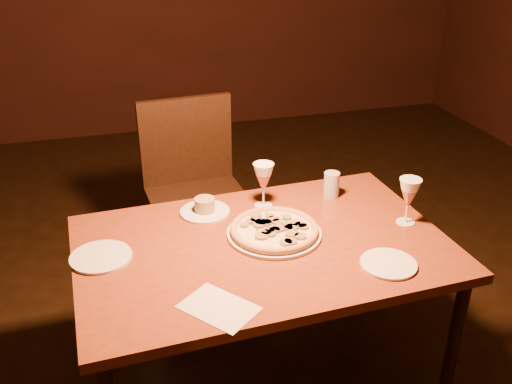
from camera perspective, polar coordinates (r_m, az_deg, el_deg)
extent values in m
cube|color=maroon|center=(2.08, 0.68, -5.59)|extent=(1.37, 0.91, 0.04)
cylinder|color=black|center=(2.51, -15.73, -10.31)|extent=(0.05, 0.05, 0.68)
cylinder|color=black|center=(2.29, 18.98, -15.03)|extent=(0.05, 0.05, 0.68)
cylinder|color=black|center=(2.78, 10.13, -5.74)|extent=(0.05, 0.05, 0.68)
cube|color=black|center=(2.82, -5.69, -1.05)|extent=(0.50, 0.50, 0.04)
cube|color=black|center=(2.91, -7.01, 5.14)|extent=(0.47, 0.07, 0.45)
cylinder|color=black|center=(2.76, -8.28, -8.24)|extent=(0.04, 0.04, 0.48)
cylinder|color=black|center=(3.08, -9.81, -4.39)|extent=(0.04, 0.04, 0.48)
cylinder|color=black|center=(2.84, -0.72, -6.83)|extent=(0.04, 0.04, 0.48)
cylinder|color=black|center=(3.15, -3.01, -3.23)|extent=(0.04, 0.04, 0.48)
cylinder|color=white|center=(2.12, 1.83, -4.16)|extent=(0.35, 0.35, 0.01)
cylinder|color=beige|center=(2.12, 1.83, -3.86)|extent=(0.32, 0.32, 0.01)
torus|color=tan|center=(2.11, 1.84, -3.71)|extent=(0.33, 0.33, 0.03)
cylinder|color=white|center=(2.28, -5.13, -1.97)|extent=(0.20, 0.20, 0.01)
cylinder|color=tan|center=(2.27, -5.16, -1.27)|extent=(0.08, 0.08, 0.05)
cylinder|color=#AAB4BA|center=(2.40, 7.55, 0.72)|extent=(0.07, 0.07, 0.11)
cylinder|color=white|center=(2.06, -15.26, -6.28)|extent=(0.21, 0.21, 0.01)
cylinder|color=white|center=(2.00, 13.11, -7.02)|extent=(0.19, 0.19, 0.01)
cube|color=silver|center=(1.77, -3.73, -11.46)|extent=(0.26, 0.27, 0.00)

